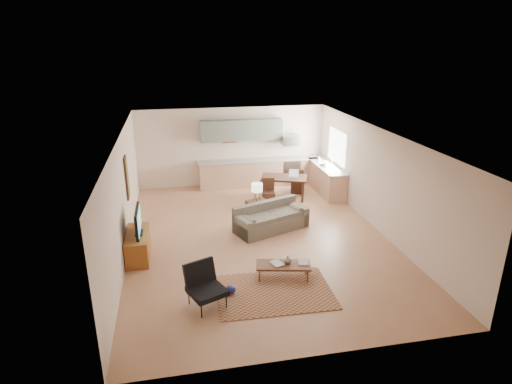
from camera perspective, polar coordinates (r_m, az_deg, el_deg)
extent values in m
plane|color=#A97250|center=(11.16, 0.30, -6.08)|extent=(9.00, 9.00, 0.00)
plane|color=white|center=(10.28, 0.33, 7.61)|extent=(9.00, 9.00, 0.00)
plane|color=beige|center=(14.90, -3.18, 6.07)|extent=(6.50, 0.00, 6.50)
plane|color=beige|center=(6.70, 8.25, -12.04)|extent=(6.50, 0.00, 6.50)
plane|color=beige|center=(10.52, -17.30, -0.68)|extent=(0.00, 9.00, 9.00)
plane|color=beige|center=(11.70, 16.11, 1.49)|extent=(0.00, 9.00, 9.00)
cube|color=#A5A8AD|center=(15.24, 4.53, 2.84)|extent=(0.62, 0.62, 0.90)
cube|color=#A5A8AD|center=(14.98, 4.62, 6.89)|extent=(0.62, 0.40, 0.35)
cube|color=slate|center=(14.65, -1.96, 8.26)|extent=(2.80, 0.34, 0.70)
cube|color=white|center=(14.26, 10.72, 5.96)|extent=(0.02, 1.40, 1.05)
cube|color=brown|center=(8.93, 2.42, -13.15)|extent=(2.39, 1.69, 0.02)
imported|color=maroon|center=(9.17, 2.23, -9.65)|extent=(0.36, 0.40, 0.03)
imported|color=navy|center=(9.32, 5.65, -9.23)|extent=(0.36, 0.40, 0.02)
imported|color=black|center=(9.23, 4.25, -8.98)|extent=(0.24, 0.24, 0.17)
imported|color=beige|center=(14.73, 8.39, 4.38)|extent=(0.13, 0.13, 0.19)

